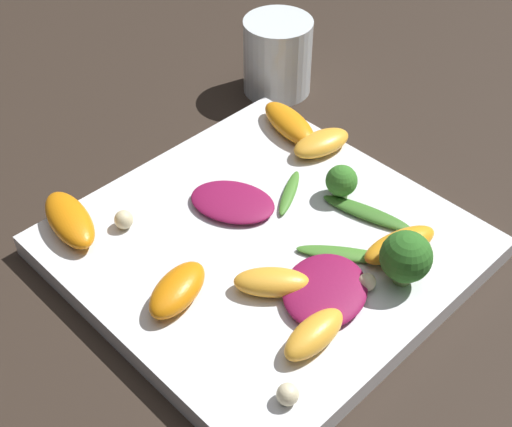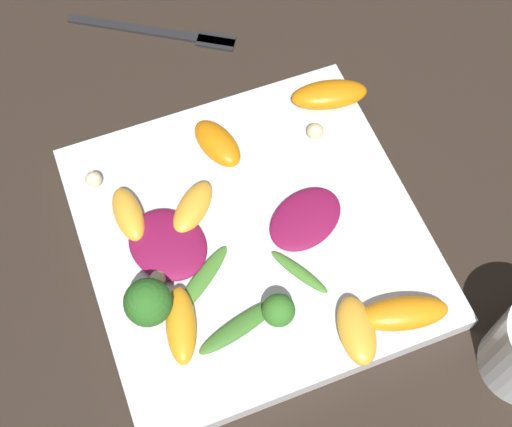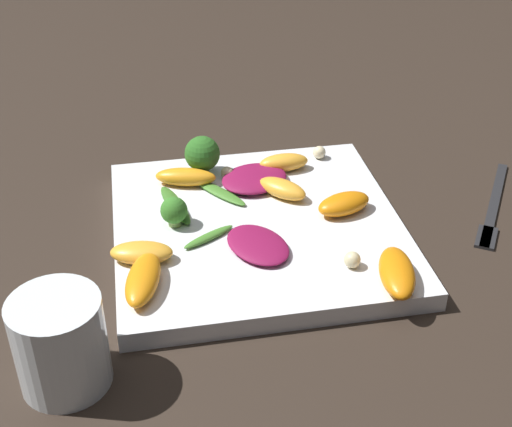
% 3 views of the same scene
% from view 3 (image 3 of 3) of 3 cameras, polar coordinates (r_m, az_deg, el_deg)
% --- Properties ---
extents(ground_plane, '(2.40, 2.40, 0.00)m').
position_cam_3_polar(ground_plane, '(0.78, 0.11, -1.89)').
color(ground_plane, '#2D231C').
extents(plate, '(0.31, 0.31, 0.02)m').
position_cam_3_polar(plate, '(0.78, 0.11, -1.25)').
color(plate, white).
rests_on(plate, ground_plane).
extents(drinking_glass, '(0.08, 0.08, 0.09)m').
position_cam_3_polar(drinking_glass, '(0.61, -15.38, -9.97)').
color(drinking_glass, white).
rests_on(drinking_glass, ground_plane).
extents(fork, '(0.12, 0.17, 0.01)m').
position_cam_3_polar(fork, '(0.86, 18.38, 0.15)').
color(fork, '#262628').
rests_on(fork, ground_plane).
extents(radicchio_leaf_0, '(0.08, 0.09, 0.01)m').
position_cam_3_polar(radicchio_leaf_0, '(0.73, 0.15, -2.51)').
color(radicchio_leaf_0, maroon).
rests_on(radicchio_leaf_0, plate).
extents(radicchio_leaf_1, '(0.10, 0.09, 0.01)m').
position_cam_3_polar(radicchio_leaf_1, '(0.84, -0.14, 2.81)').
color(radicchio_leaf_1, maroon).
rests_on(radicchio_leaf_1, plate).
extents(orange_segment_0, '(0.06, 0.03, 0.02)m').
position_cam_3_polar(orange_segment_0, '(0.86, 2.24, 4.10)').
color(orange_segment_0, '#FCAD33').
rests_on(orange_segment_0, plate).
extents(orange_segment_1, '(0.06, 0.06, 0.02)m').
position_cam_3_polar(orange_segment_1, '(0.81, 2.11, 2.00)').
color(orange_segment_1, '#FCAD33').
rests_on(orange_segment_1, plate).
extents(orange_segment_2, '(0.05, 0.08, 0.02)m').
position_cam_3_polar(orange_segment_2, '(0.68, -9.02, -5.20)').
color(orange_segment_2, orange).
rests_on(orange_segment_2, plate).
extents(orange_segment_3, '(0.08, 0.04, 0.02)m').
position_cam_3_polar(orange_segment_3, '(0.84, -5.65, 2.93)').
color(orange_segment_3, orange).
rests_on(orange_segment_3, plate).
extents(orange_segment_4, '(0.05, 0.08, 0.02)m').
position_cam_3_polar(orange_segment_4, '(0.69, 11.21, -4.66)').
color(orange_segment_4, orange).
rests_on(orange_segment_4, plate).
extents(orange_segment_5, '(0.07, 0.04, 0.02)m').
position_cam_3_polar(orange_segment_5, '(0.72, -9.14, -3.11)').
color(orange_segment_5, '#FCAD33').
rests_on(orange_segment_5, plate).
extents(orange_segment_6, '(0.07, 0.05, 0.02)m').
position_cam_3_polar(orange_segment_6, '(0.79, 7.04, 0.76)').
color(orange_segment_6, orange).
rests_on(orange_segment_6, plate).
extents(broccoli_floret_0, '(0.03, 0.03, 0.03)m').
position_cam_3_polar(broccoli_floret_0, '(0.76, -6.58, 0.19)').
color(broccoli_floret_0, '#84AD5B').
rests_on(broccoli_floret_0, plate).
extents(broccoli_floret_1, '(0.04, 0.04, 0.05)m').
position_cam_3_polar(broccoli_floret_1, '(0.85, -4.32, 4.74)').
color(broccoli_floret_1, '#7A9E51').
rests_on(broccoli_floret_1, plate).
extents(arugula_sprig_0, '(0.04, 0.09, 0.01)m').
position_cam_3_polar(arugula_sprig_0, '(0.80, -6.48, 0.69)').
color(arugula_sprig_0, '#3D7528').
rests_on(arugula_sprig_0, plate).
extents(arugula_sprig_1, '(0.06, 0.04, 0.01)m').
position_cam_3_polar(arugula_sprig_1, '(0.74, -3.80, -1.87)').
color(arugula_sprig_1, '#47842D').
rests_on(arugula_sprig_1, plate).
extents(arugula_sprig_2, '(0.06, 0.08, 0.01)m').
position_cam_3_polar(arugula_sprig_2, '(0.82, -2.94, 1.72)').
color(arugula_sprig_2, '#47842D').
rests_on(arugula_sprig_2, plate).
extents(macadamia_nut_0, '(0.02, 0.02, 0.02)m').
position_cam_3_polar(macadamia_nut_0, '(0.71, 7.71, -3.69)').
color(macadamia_nut_0, beige).
rests_on(macadamia_nut_0, plate).
extents(macadamia_nut_1, '(0.01, 0.01, 0.01)m').
position_cam_3_polar(macadamia_nut_1, '(0.85, -2.32, 3.29)').
color(macadamia_nut_1, beige).
rests_on(macadamia_nut_1, plate).
extents(macadamia_nut_2, '(0.02, 0.02, 0.02)m').
position_cam_3_polar(macadamia_nut_2, '(0.89, 5.08, 4.89)').
color(macadamia_nut_2, beige).
rests_on(macadamia_nut_2, plate).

